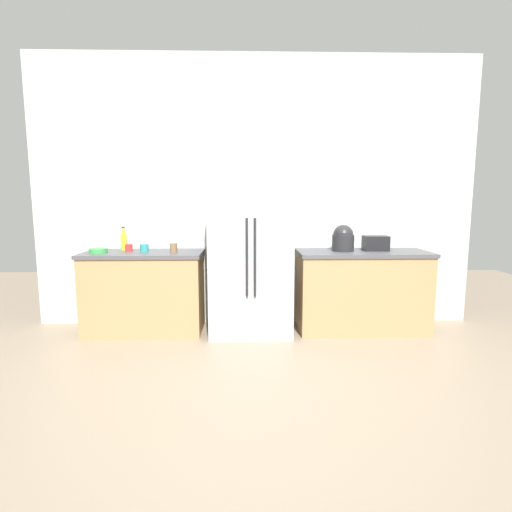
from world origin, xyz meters
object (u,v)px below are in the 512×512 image
object	(u,v)px
rice_cooker	(343,239)
cup_b	(174,248)
cup_c	(129,248)
bowl_a	(98,251)
cup_a	(144,248)
toaster	(376,243)
refrigerator	(250,253)
bottle_a	(124,241)

from	to	relation	value
rice_cooker	cup_b	bearing A→B (deg)	-177.02
cup_c	bowl_a	xyz separation A→B (m)	(-0.29, -0.12, -0.01)
rice_cooker	cup_a	world-z (taller)	rice_cooker
toaster	cup_c	xyz separation A→B (m)	(-2.69, 0.00, -0.04)
refrigerator	bowl_a	xyz separation A→B (m)	(-1.60, -0.04, 0.04)
toaster	cup_a	xyz separation A→B (m)	(-2.51, -0.06, -0.04)
rice_cooker	cup_b	xyz separation A→B (m)	(-1.82, -0.10, -0.08)
refrigerator	cup_b	size ratio (longest dim) A/B	17.04
toaster	bottle_a	xyz separation A→B (m)	(-2.78, 0.13, 0.02)
bottle_a	cup_b	xyz separation A→B (m)	(0.59, -0.25, -0.05)
cup_b	cup_c	xyz separation A→B (m)	(-0.50, 0.12, -0.01)
refrigerator	toaster	size ratio (longest dim) A/B	6.52
cup_c	toaster	bearing A→B (deg)	-0.01
cup_a	cup_b	xyz separation A→B (m)	(0.32, -0.06, 0.01)
toaster	cup_b	xyz separation A→B (m)	(-2.19, -0.12, -0.03)
bowl_a	toaster	bearing A→B (deg)	2.27
cup_b	refrigerator	bearing A→B (deg)	2.49
toaster	rice_cooker	world-z (taller)	rice_cooker
rice_cooker	refrigerator	bearing A→B (deg)	-176.61
refrigerator	rice_cooker	bearing A→B (deg)	3.39
rice_cooker	toaster	bearing A→B (deg)	3.52
cup_a	cup_c	world-z (taller)	cup_a
toaster	bowl_a	bearing A→B (deg)	-177.73
rice_cooker	cup_c	xyz separation A→B (m)	(-2.33, 0.02, -0.09)
rice_cooker	bottle_a	distance (m)	2.42
refrigerator	cup_b	bearing A→B (deg)	-177.51
toaster	cup_c	distance (m)	2.69
rice_cooker	cup_b	distance (m)	1.83
cup_a	bottle_a	bearing A→B (deg)	145.17
toaster	bottle_a	bearing A→B (deg)	177.36
refrigerator	rice_cooker	world-z (taller)	refrigerator
rice_cooker	bowl_a	world-z (taller)	rice_cooker
toaster	cup_a	distance (m)	2.51
bowl_a	cup_b	bearing A→B (deg)	0.02
cup_c	refrigerator	bearing A→B (deg)	-3.60
bowl_a	cup_a	bearing A→B (deg)	7.12
toaster	rice_cooker	bearing A→B (deg)	-176.48
cup_c	bowl_a	bearing A→B (deg)	-157.43
bottle_a	rice_cooker	bearing A→B (deg)	-3.57
cup_b	cup_c	distance (m)	0.52
bottle_a	cup_c	xyz separation A→B (m)	(0.09, -0.13, -0.06)
bottle_a	cup_b	size ratio (longest dim) A/B	2.55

